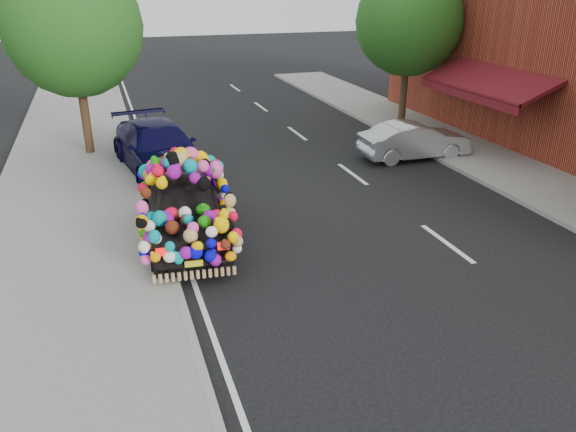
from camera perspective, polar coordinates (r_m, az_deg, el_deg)
name	(u,v)px	position (r m, az deg, el deg)	size (l,w,h in m)	color
ground	(293,268)	(11.39, 0.48, -5.29)	(100.00, 100.00, 0.00)	black
sidewalk	(66,301)	(10.93, -21.59, -8.04)	(4.00, 60.00, 0.12)	gray
kerb	(176,284)	(10.92, -11.35, -6.74)	(0.15, 60.00, 0.13)	gray
footpath_far	(526,177)	(17.77, 22.98, 3.67)	(3.00, 40.00, 0.12)	gray
lane_markings	(447,243)	(12.89, 15.82, -2.66)	(6.00, 50.00, 0.01)	silver
tree_near_sidewalk	(73,27)	(19.04, -21.03, 17.45)	(4.20, 4.20, 6.13)	#332114
tree_far_b	(409,22)	(22.55, 12.21, 18.72)	(4.00, 4.00, 5.90)	#332114
plush_art_car	(185,196)	(12.36, -10.47, 2.02)	(2.41, 4.50, 2.06)	black
navy_sedan	(159,148)	(17.31, -13.00, 6.76)	(2.02, 4.98, 1.45)	black
silver_hatchback	(415,141)	(18.62, 12.74, 7.48)	(1.24, 3.56, 1.17)	#ADAEB5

